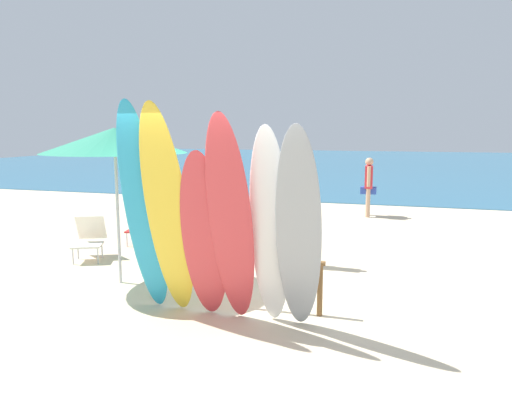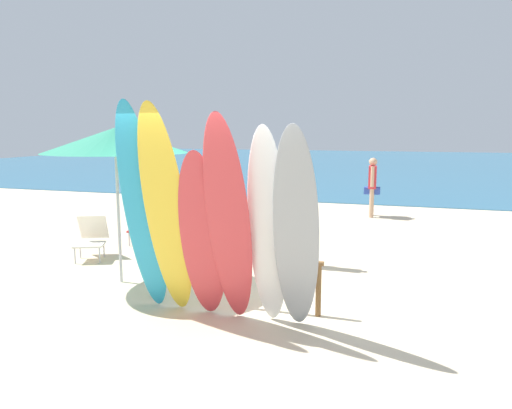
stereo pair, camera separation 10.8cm
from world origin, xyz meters
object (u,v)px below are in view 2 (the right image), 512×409
(surfboard_red_2, at_px, (202,236))
(beach_umbrella, at_px, (115,141))
(surfboard_yellow_1, at_px, (166,213))
(beachgoer_midbeach, at_px, (289,208))
(beach_chair_striped, at_px, (145,222))
(surfboard_red_3, at_px, (228,222))
(surfboard_grey_5, at_px, (296,232))
(beach_chair_red, at_px, (91,235))
(surfboard_teal_0, at_px, (142,210))
(beachgoer_near_rack, at_px, (372,183))
(surfboard_rack, at_px, (233,267))
(beach_chair_blue, at_px, (174,236))
(surfboard_white_4, at_px, (268,228))

(surfboard_red_2, bearing_deg, beach_umbrella, 145.00)
(surfboard_yellow_1, bearing_deg, beachgoer_midbeach, 73.54)
(beachgoer_midbeach, distance_m, beach_chair_striped, 3.37)
(beach_chair_striped, bearing_deg, beachgoer_midbeach, -23.72)
(surfboard_red_2, height_order, surfboard_red_3, surfboard_red_3)
(surfboard_grey_5, height_order, beachgoer_midbeach, surfboard_grey_5)
(beach_chair_red, bearing_deg, beachgoer_midbeach, -13.38)
(surfboard_teal_0, bearing_deg, beachgoer_near_rack, 75.40)
(surfboard_red_2, height_order, beachgoer_midbeach, surfboard_red_2)
(surfboard_yellow_1, xyz_separation_m, beach_chair_striped, (-2.41, 3.54, -0.89))
(surfboard_rack, relative_size, beach_umbrella, 1.02)
(surfboard_red_3, xyz_separation_m, surfboard_grey_5, (0.80, -0.01, -0.06))
(surfboard_yellow_1, height_order, beach_chair_striped, surfboard_yellow_1)
(beach_chair_red, bearing_deg, surfboard_red_2, -57.56)
(beachgoer_midbeach, xyz_separation_m, beach_chair_red, (-3.52, -0.65, -0.58))
(surfboard_rack, xyz_separation_m, beach_chair_blue, (-1.83, 1.91, -0.12))
(surfboard_red_3, relative_size, beachgoer_midbeach, 1.49)
(beach_chair_striped, distance_m, beach_umbrella, 3.18)
(surfboard_red_3, relative_size, beach_umbrella, 1.10)
(beach_chair_striped, bearing_deg, surfboard_teal_0, -70.49)
(surfboard_yellow_1, xyz_separation_m, surfboard_red_2, (0.45, 0.06, -0.27))
(surfboard_yellow_1, xyz_separation_m, beach_chair_red, (-2.69, 2.15, -0.90))
(surfboard_red_3, relative_size, beach_chair_red, 2.92)
(surfboard_teal_0, xyz_separation_m, beach_chair_striped, (-2.05, 3.48, -0.90))
(surfboard_rack, height_order, beach_chair_striped, beach_chair_striped)
(beach_chair_blue, bearing_deg, beach_chair_red, -175.59)
(surfboard_teal_0, distance_m, beachgoer_near_rack, 8.36)
(surfboard_red_2, relative_size, beach_umbrella, 0.92)
(beach_chair_striped, bearing_deg, surfboard_red_3, -58.83)
(surfboard_rack, distance_m, surfboard_red_2, 0.78)
(surfboard_red_2, bearing_deg, surfboard_yellow_1, -177.95)
(surfboard_teal_0, height_order, surfboard_grey_5, surfboard_teal_0)
(surfboard_teal_0, xyz_separation_m, surfboard_grey_5, (1.97, -0.08, -0.14))
(surfboard_yellow_1, bearing_deg, surfboard_grey_5, -0.76)
(surfboard_rack, bearing_deg, beachgoer_near_rack, 80.83)
(surfboard_rack, xyz_separation_m, surfboard_red_2, (-0.17, -0.56, 0.51))
(beachgoer_near_rack, bearing_deg, beach_chair_blue, -31.91)
(surfboard_white_4, xyz_separation_m, beachgoer_midbeach, (-0.41, 2.69, -0.19))
(surfboard_yellow_1, distance_m, beachgoer_midbeach, 2.94)
(beach_chair_blue, height_order, beach_umbrella, beach_umbrella)
(surfboard_rack, distance_m, surfboard_teal_0, 1.38)
(beachgoer_near_rack, height_order, beach_chair_striped, beachgoer_near_rack)
(surfboard_teal_0, relative_size, beach_chair_red, 3.08)
(beach_chair_blue, bearing_deg, surfboard_teal_0, -81.01)
(beachgoer_near_rack, distance_m, beach_chair_blue, 6.37)
(surfboard_yellow_1, bearing_deg, beachgoer_near_rack, 77.41)
(surfboard_red_2, xyz_separation_m, beach_chair_red, (-3.13, 2.09, -0.63))
(beach_umbrella, bearing_deg, beach_chair_blue, 83.45)
(surfboard_white_4, bearing_deg, surfboard_red_3, -165.40)
(beachgoer_midbeach, height_order, beach_umbrella, beach_umbrella)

